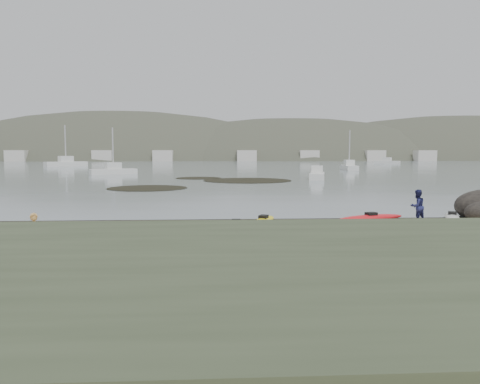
{
  "coord_description": "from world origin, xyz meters",
  "views": [
    {
      "loc": [
        -1.43,
        -24.82,
        3.67
      ],
      "look_at": [
        0.0,
        0.0,
        1.5
      ],
      "focal_mm": 35.0,
      "sensor_mm": 36.0,
      "label": 1
    }
  ],
  "objects": [
    {
      "name": "kayaks",
      "position": [
        -1.08,
        -4.03,
        0.17
      ],
      "size": [
        24.14,
        9.93,
        0.34
      ],
      "color": "#FF4F16",
      "rests_on": "ground"
    },
    {
      "name": "wet_sand",
      "position": [
        0.0,
        -0.3,
        0.0
      ],
      "size": [
        60.0,
        60.0,
        0.0
      ],
      "primitive_type": "plane",
      "color": "brown",
      "rests_on": "ground"
    },
    {
      "name": "ground",
      "position": [
        0.0,
        0.0,
        0.0
      ],
      "size": [
        600.0,
        600.0,
        0.0
      ],
      "primitive_type": "plane",
      "color": "tan",
      "rests_on": "ground"
    },
    {
      "name": "far_hills",
      "position": [
        39.38,
        193.97,
        -15.93
      ],
      "size": [
        550.0,
        135.0,
        80.0
      ],
      "color": "#384235",
      "rests_on": "ground"
    },
    {
      "name": "far_town",
      "position": [
        6.0,
        145.0,
        2.0
      ],
      "size": [
        199.0,
        5.0,
        4.0
      ],
      "color": "beige",
      "rests_on": "ground"
    },
    {
      "name": "person_west",
      "position": [
        -7.62,
        -8.45,
        0.77
      ],
      "size": [
        0.6,
        0.43,
        1.55
      ],
      "primitive_type": "imported",
      "rotation": [
        0.0,
        0.0,
        0.12
      ],
      "color": "tan",
      "rests_on": "ground"
    },
    {
      "name": "person_east",
      "position": [
        9.01,
        -1.6,
        0.86
      ],
      "size": [
        1.01,
        0.9,
        1.72
      ],
      "primitive_type": "imported",
      "rotation": [
        0.0,
        0.0,
        3.49
      ],
      "color": "#1B1E50",
      "rests_on": "ground"
    },
    {
      "name": "bluff",
      "position": [
        0.0,
        -17.5,
        1.0
      ],
      "size": [
        60.0,
        8.0,
        2.0
      ],
      "primitive_type": "cube",
      "color": "#475138",
      "rests_on": "ground"
    },
    {
      "name": "kelp_mats",
      "position": [
        -1.26,
        30.66,
        0.03
      ],
      "size": [
        20.18,
        23.85,
        0.04
      ],
      "color": "black",
      "rests_on": "water"
    },
    {
      "name": "moored_boats",
      "position": [
        -2.75,
        74.41,
        0.57
      ],
      "size": [
        93.33,
        78.43,
        1.34
      ],
      "color": "silver",
      "rests_on": "ground"
    },
    {
      "name": "water",
      "position": [
        0.0,
        300.0,
        0.01
      ],
      "size": [
        1200.0,
        1200.0,
        0.0
      ],
      "primitive_type": "plane",
      "color": "slate",
      "rests_on": "ground"
    }
  ]
}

